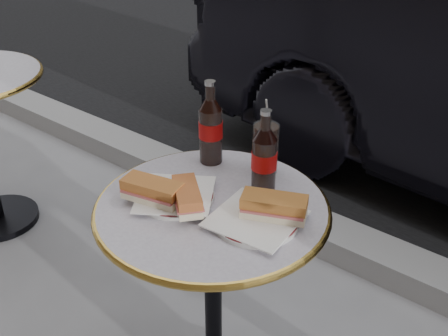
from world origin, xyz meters
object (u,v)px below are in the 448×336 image
Objects in this scene: bistro_table at (213,308)px; cola_glass at (265,149)px; cola_bottle_left at (211,122)px; cola_bottle_right at (264,153)px; plate_right at (256,221)px; plate_left at (175,197)px.

bistro_table is 4.91× the size of cola_glass.
bistro_table is 0.54m from cola_bottle_left.
cola_bottle_right is 0.12m from cola_glass.
bistro_table is at bearing -118.68° from cola_bottle_right.
cola_bottle_left is (-0.29, 0.17, 0.12)m from plate_right.
plate_right is 0.18m from cola_bottle_right.
bistro_table is 3.40× the size of plate_right.
cola_glass is at bearing 122.74° from cola_bottle_right.
cola_bottle_left is (-0.15, 0.18, 0.49)m from bistro_table.
plate_left is at bearing -75.42° from cola_bottle_left.
plate_right is 1.44× the size of cola_glass.
cola_bottle_left reaches higher than cola_glass.
plate_left is 1.39× the size of cola_glass.
bistro_table is 0.51m from cola_bottle_right.
plate_right is at bearing -62.05° from cola_bottle_right.
bistro_table is at bearing -49.59° from cola_bottle_left.
plate_left is 0.25m from cola_bottle_left.
bistro_table is at bearing -177.93° from plate_right.
cola_bottle_left is at bearing 130.41° from bistro_table.
cola_bottle_left is at bearing 167.95° from cola_bottle_right.
cola_glass reaches higher than plate_right.
cola_glass is at bearing 16.76° from cola_bottle_left.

